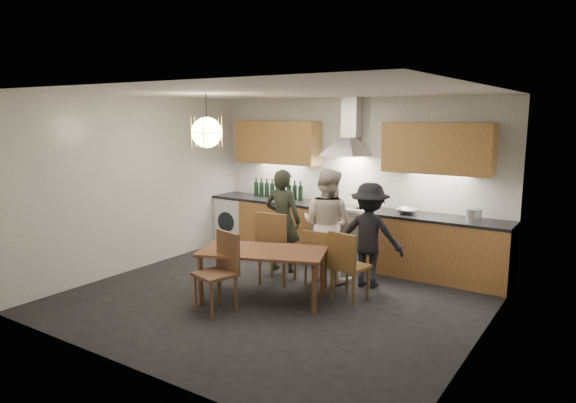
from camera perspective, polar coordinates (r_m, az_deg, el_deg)
The scene contains 17 objects.
ground at distance 6.73m, azimuth -1.51°, elevation -10.66°, with size 5.00×5.00×0.00m, color black.
room_shell at distance 6.34m, azimuth -1.58°, elevation 3.96°, with size 5.02×4.52×2.61m.
counter_run at distance 8.19m, azimuth 6.45°, elevation -3.69°, with size 5.00×0.62×0.90m.
range_stove at distance 8.20m, azimuth 6.28°, elevation -3.74°, with size 0.90×0.60×0.92m.
wall_fixtures at distance 8.10m, azimuth 6.86°, elevation 6.33°, with size 4.30×0.54×1.10m.
pendant_lamp at distance 6.86m, azimuth -9.01°, elevation 7.58°, with size 0.43×0.43×0.70m.
dining_table at distance 6.48m, azimuth -2.81°, elevation -6.05°, with size 1.73×1.28×0.66m.
chair_back_left at distance 7.09m, azimuth -1.51°, elevation -4.62°, with size 0.53×0.53×1.02m.
chair_back_mid at distance 6.88m, azimuth 3.39°, elevation -6.06°, with size 0.39×0.39×0.82m.
chair_back_right at distance 6.50m, azimuth 6.52°, elevation -6.68°, with size 0.46×0.46×0.90m.
chair_front at distance 6.23m, azimuth -7.44°, elevation -7.13°, with size 0.52×0.52×0.95m.
person_left at distance 7.65m, azimuth -0.59°, elevation -2.13°, with size 0.56×0.37×1.54m, color black.
person_mid at distance 7.27m, azimuth 4.36°, elevation -2.57°, with size 0.77×0.60×1.59m, color beige.
person_right at distance 7.07m, azimuth 9.03°, elevation -3.70°, with size 0.92×0.53×1.43m, color black.
mixing_bowl at distance 7.68m, azimuth 13.10°, elevation -1.06°, with size 0.32×0.32×0.08m, color silver.
stock_pot at distance 7.46m, azimuth 19.93°, elevation -1.44°, with size 0.21×0.21×0.15m, color #B6B6BA.
wine_bottles at distance 8.84m, azimuth -1.15°, elevation 1.41°, with size 1.00×0.08×0.33m.
Camera 1 is at (3.61, -5.17, 2.34)m, focal length 32.00 mm.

